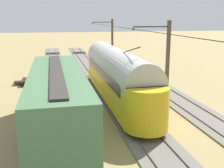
# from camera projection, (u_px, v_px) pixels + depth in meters

# --- Properties ---
(ground_plane) EXTENTS (220.00, 220.00, 0.00)m
(ground_plane) POSITION_uv_depth(u_px,v_px,m) (114.00, 96.00, 24.67)
(ground_plane) COLOR #937F51
(track_streetcar_siding) EXTENTS (2.80, 80.00, 0.18)m
(track_streetcar_siding) POSITION_uv_depth(u_px,v_px,m) (165.00, 91.00, 26.00)
(track_streetcar_siding) COLOR #666059
(track_streetcar_siding) RESTS_ON ground
(track_adjacent_siding) EXTENTS (2.80, 80.00, 0.18)m
(track_adjacent_siding) POSITION_uv_depth(u_px,v_px,m) (113.00, 94.00, 24.96)
(track_adjacent_siding) COLOR #666059
(track_adjacent_siding) RESTS_ON ground
(track_third_siding) EXTENTS (2.80, 80.00, 0.18)m
(track_third_siding) POSITION_uv_depth(u_px,v_px,m) (56.00, 98.00, 23.91)
(track_third_siding) COLOR #666059
(track_third_siding) RESTS_ON ground
(vintage_streetcar) EXTENTS (2.65, 18.12, 4.95)m
(vintage_streetcar) POSITION_uv_depth(u_px,v_px,m) (116.00, 73.00, 23.21)
(vintage_streetcar) COLOR gold
(vintage_streetcar) RESTS_ON ground
(coach_adjacent) EXTENTS (2.96, 12.81, 3.85)m
(coach_adjacent) POSITION_uv_depth(u_px,v_px,m) (58.00, 102.00, 15.69)
(coach_adjacent) COLOR #477047
(coach_adjacent) RESTS_ON ground
(catenary_pole_foreground) EXTENTS (2.69, 0.28, 6.65)m
(catenary_pole_foreground) POSITION_uv_depth(u_px,v_px,m) (112.00, 44.00, 35.53)
(catenary_pole_foreground) COLOR #4C3D28
(catenary_pole_foreground) RESTS_ON ground
(catenary_pole_mid_near) EXTENTS (2.69, 0.28, 6.65)m
(catenary_pole_mid_near) POSITION_uv_depth(u_px,v_px,m) (166.00, 68.00, 18.87)
(catenary_pole_mid_near) COLOR #4C3D28
(catenary_pole_mid_near) RESTS_ON ground
(overhead_wire_run) EXTENTS (2.49, 56.64, 0.18)m
(overhead_wire_run) POSITION_uv_depth(u_px,v_px,m) (197.00, 38.00, 10.11)
(overhead_wire_run) COLOR black
(overhead_wire_run) RESTS_ON ground
(switch_stand) EXTENTS (0.50, 0.30, 1.24)m
(switch_stand) POSITION_uv_depth(u_px,v_px,m) (153.00, 70.00, 33.00)
(switch_stand) COLOR black
(switch_stand) RESTS_ON ground
(spare_tie_stack) EXTENTS (2.40, 2.40, 0.54)m
(spare_tie_stack) POSITION_uv_depth(u_px,v_px,m) (26.00, 82.00, 28.88)
(spare_tie_stack) COLOR #2D2316
(spare_tie_stack) RESTS_ON ground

